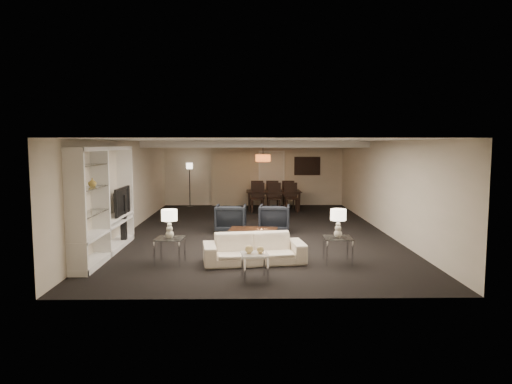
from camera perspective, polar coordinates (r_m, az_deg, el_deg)
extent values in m
plane|color=black|center=(12.63, 0.00, -4.97)|extent=(11.00, 11.00, 0.00)
cube|color=silver|center=(12.40, 0.00, 6.45)|extent=(7.00, 11.00, 0.02)
cube|color=beige|center=(17.94, -0.28, 2.31)|extent=(7.00, 0.02, 2.50)
cube|color=beige|center=(7.00, 0.73, -3.49)|extent=(7.00, 0.02, 2.50)
cube|color=beige|center=(12.88, -15.77, 0.64)|extent=(0.02, 11.00, 2.50)
cube|color=beige|center=(12.99, 15.63, 0.68)|extent=(0.02, 11.00, 2.50)
cube|color=silver|center=(15.90, -0.20, 5.99)|extent=(7.00, 4.00, 0.20)
cube|color=beige|center=(17.87, -3.17, 2.13)|extent=(1.50, 0.12, 2.40)
cube|color=silver|center=(17.94, 1.96, 1.67)|extent=(0.90, 0.05, 2.10)
cube|color=#142D38|center=(18.03, 6.42, 3.25)|extent=(0.95, 0.04, 0.65)
cylinder|color=#D8591E|center=(15.91, 0.88, 4.26)|extent=(0.52, 0.52, 0.24)
imported|color=beige|center=(9.30, -0.25, -7.08)|extent=(2.13, 1.06, 0.59)
imported|color=black|center=(12.53, -3.17, -3.30)|extent=(0.85, 0.87, 0.76)
imported|color=black|center=(12.54, 2.32, -3.29)|extent=(0.90, 0.92, 0.76)
sphere|color=#E8C77B|center=(8.17, -0.86, -7.17)|extent=(0.15, 0.15, 0.15)
sphere|color=#DABD73|center=(8.18, 0.55, -7.23)|extent=(0.13, 0.13, 0.13)
imported|color=black|center=(11.18, -16.91, -1.09)|extent=(1.12, 0.15, 0.65)
imported|color=#282FAF|center=(9.12, -20.88, -2.36)|extent=(0.16, 0.16, 0.16)
imported|color=#B5933C|center=(9.62, -19.78, 1.13)|extent=(0.17, 0.17, 0.17)
cube|color=black|center=(11.38, -16.23, -3.35)|extent=(0.14, 0.14, 1.21)
imported|color=black|center=(16.74, 2.20, -1.05)|extent=(2.00, 1.13, 0.70)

